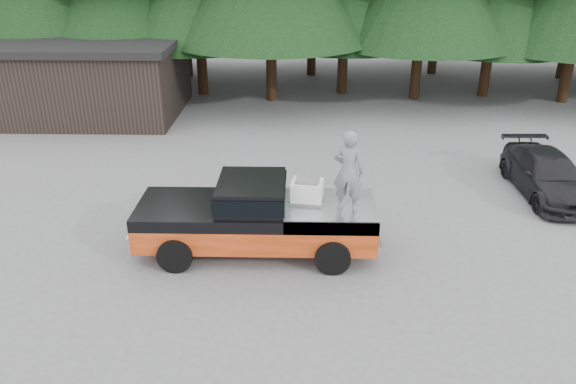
{
  "coord_description": "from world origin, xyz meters",
  "views": [
    {
      "loc": [
        0.45,
        -12.28,
        7.23
      ],
      "look_at": [
        0.15,
        0.0,
        1.64
      ],
      "focal_mm": 35.0,
      "sensor_mm": 36.0,
      "label": 1
    }
  ],
  "objects_px": {
    "man_on_bed": "(348,171)",
    "parked_car": "(547,175)",
    "utility_building": "(86,76)",
    "pickup_truck": "(257,227)",
    "air_compressor": "(307,192)"
  },
  "relations": [
    {
      "from": "pickup_truck",
      "to": "parked_car",
      "type": "height_order",
      "value": "pickup_truck"
    },
    {
      "from": "utility_building",
      "to": "parked_car",
      "type": "bearing_deg",
      "value": -26.08
    },
    {
      "from": "pickup_truck",
      "to": "man_on_bed",
      "type": "xyz_separation_m",
      "value": [
        2.18,
        -0.3,
        1.65
      ]
    },
    {
      "from": "air_compressor",
      "to": "utility_building",
      "type": "xyz_separation_m",
      "value": [
        -9.61,
        11.84,
        0.08
      ]
    },
    {
      "from": "pickup_truck",
      "to": "air_compressor",
      "type": "distance_m",
      "value": 1.55
    },
    {
      "from": "parked_car",
      "to": "man_on_bed",
      "type": "bearing_deg",
      "value": -149.45
    },
    {
      "from": "man_on_bed",
      "to": "pickup_truck",
      "type": "bearing_deg",
      "value": 7.66
    },
    {
      "from": "pickup_truck",
      "to": "utility_building",
      "type": "relative_size",
      "value": 0.71
    },
    {
      "from": "man_on_bed",
      "to": "parked_car",
      "type": "xyz_separation_m",
      "value": [
        6.43,
        3.97,
        -1.68
      ]
    },
    {
      "from": "air_compressor",
      "to": "utility_building",
      "type": "height_order",
      "value": "utility_building"
    },
    {
      "from": "pickup_truck",
      "to": "man_on_bed",
      "type": "relative_size",
      "value": 3.04
    },
    {
      "from": "utility_building",
      "to": "air_compressor",
      "type": "bearing_deg",
      "value": -50.95
    },
    {
      "from": "pickup_truck",
      "to": "air_compressor",
      "type": "height_order",
      "value": "air_compressor"
    },
    {
      "from": "man_on_bed",
      "to": "parked_car",
      "type": "distance_m",
      "value": 7.74
    },
    {
      "from": "pickup_truck",
      "to": "air_compressor",
      "type": "bearing_deg",
      "value": 6.17
    }
  ]
}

